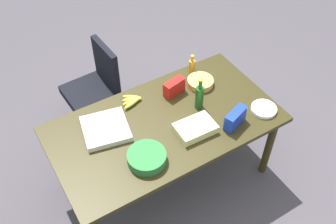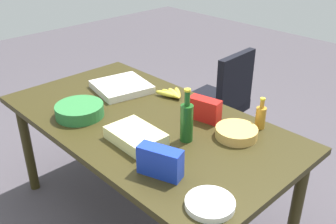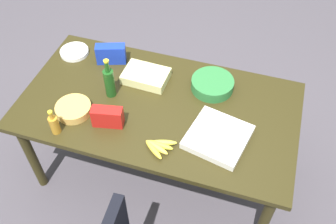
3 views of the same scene
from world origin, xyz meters
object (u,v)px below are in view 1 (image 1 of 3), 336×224
chip_bowl (200,82)px  salad_bowl (147,158)px  banana_bunch (132,100)px  pizza_box (106,129)px  conference_table (165,129)px  chip_bag_red (174,87)px  wine_bottle (199,97)px  office_chair (96,97)px  dressing_bottle (192,66)px  chip_bag_blue (235,118)px  sheet_cake (195,128)px  paper_plate_stack (264,109)px

chip_bowl → salad_bowl: bearing=30.9°
chip_bowl → banana_bunch: size_ratio=1.16×
pizza_box → conference_table: bearing=171.2°
chip_bag_red → banana_bunch: chip_bag_red is taller
salad_bowl → wine_bottle: bearing=-157.7°
office_chair → dressing_bottle: 1.10m
chip_bag_red → wine_bottle: wine_bottle is taller
chip_bag_blue → sheet_cake: 0.34m
paper_plate_stack → chip_bag_blue: (0.32, -0.00, 0.06)m
office_chair → wine_bottle: 1.28m
chip_bag_blue → dressing_bottle: dressing_bottle is taller
conference_table → salad_bowl: 0.43m
salad_bowl → paper_plate_stack: salad_bowl is taller
chip_bag_blue → office_chair: bearing=-61.6°
chip_bowl → office_chair: bearing=-45.6°
paper_plate_stack → chip_bag_blue: bearing=-0.1°
conference_table → office_chair: office_chair is taller
wine_bottle → chip_bowl: 0.30m
office_chair → chip_bag_blue: office_chair is taller
wine_bottle → sheet_cake: 0.30m
office_chair → pizza_box: 0.97m
chip_bag_red → wine_bottle: (-0.09, 0.26, 0.05)m
dressing_bottle → office_chair: bearing=-36.6°
conference_table → wine_bottle: bearing=-178.7°
paper_plate_stack → sheet_cake: size_ratio=0.69×
chip_bag_red → sheet_cake: chip_bag_red is taller
paper_plate_stack → dressing_bottle: dressing_bottle is taller
chip_bowl → sheet_cake: 0.57m
chip_bag_red → sheet_cake: size_ratio=0.62×
wine_bottle → banana_bunch: (0.47, -0.35, -0.10)m
paper_plate_stack → chip_bowl: chip_bowl is taller
chip_bag_blue → chip_bowl: bearing=-94.1°
wine_bottle → chip_bag_blue: wine_bottle is taller
conference_table → wine_bottle: wine_bottle is taller
chip_bag_red → wine_bottle: 0.28m
conference_table → salad_bowl: (0.32, 0.27, 0.12)m
conference_table → paper_plate_stack: size_ratio=8.68×
pizza_box → dressing_bottle: bearing=-154.1°
sheet_cake → dressing_bottle: bearing=-121.5°
dressing_bottle → wine_bottle: bearing=63.8°
salad_bowl → chip_bag_red: size_ratio=1.51×
office_chair → wine_bottle: bearing=120.2°
conference_table → chip_bag_blue: chip_bag_blue is taller
chip_bag_red → chip_bag_blue: chip_bag_blue is taller
chip_bag_blue → chip_bag_red: bearing=-68.7°
office_chair → chip_bowl: (-0.76, 0.77, 0.44)m
sheet_cake → salad_bowl: bearing=6.8°
office_chair → paper_plate_stack: size_ratio=4.34×
wine_bottle → pizza_box: size_ratio=0.87×
salad_bowl → sheet_cake: size_ratio=0.94×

